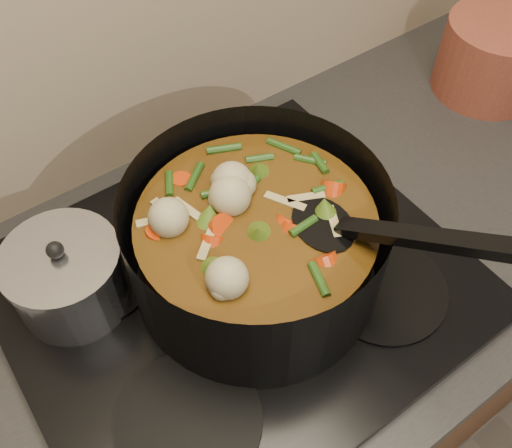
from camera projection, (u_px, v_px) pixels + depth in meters
counter at (243, 404)px, 1.18m from camera, size 2.64×0.64×0.91m
stovetop at (237, 285)px, 0.82m from camera, size 0.62×0.54×0.03m
stockpot at (257, 243)px, 0.75m from camera, size 0.37×0.45×0.25m
saucepan at (68, 278)px, 0.75m from camera, size 0.15×0.15×0.13m
terracotta_crock at (493, 57)px, 1.06m from camera, size 0.24×0.24×0.14m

